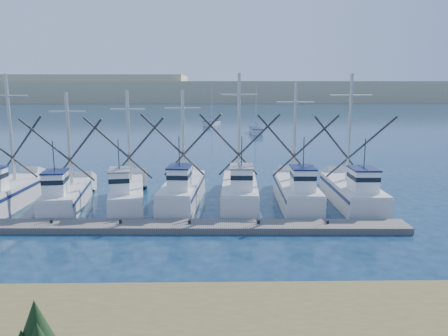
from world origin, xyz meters
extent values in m
plane|color=#0D203C|center=(0.00, 0.00, 0.00)|extent=(500.00, 500.00, 0.00)
cube|color=#68635D|center=(-6.91, 5.51, 0.18)|extent=(27.27, 2.43, 0.36)
cube|color=tan|center=(0.00, 210.00, 5.00)|extent=(360.00, 60.00, 10.00)
cube|color=silver|center=(-18.80, 10.74, 0.73)|extent=(2.78, 8.12, 1.46)
cylinder|color=#B7B2A8|center=(-18.80, 12.11, 5.23)|extent=(0.22, 0.22, 7.55)
cube|color=silver|center=(-14.56, 10.31, 0.65)|extent=(3.09, 7.41, 1.29)
cube|color=white|center=(-14.56, 8.47, 2.04)|extent=(1.50, 1.90, 1.50)
cylinder|color=#B7B2A8|center=(-14.56, 11.54, 4.51)|extent=(0.22, 0.22, 6.44)
cube|color=silver|center=(-10.53, 10.68, 0.68)|extent=(3.47, 8.19, 1.36)
cube|color=white|center=(-10.53, 8.65, 2.11)|extent=(1.56, 2.12, 1.50)
cylinder|color=#B7B2A8|center=(-10.53, 12.04, 4.62)|extent=(0.22, 0.22, 6.52)
cube|color=silver|center=(-6.70, 10.85, 0.77)|extent=(2.92, 8.42, 1.55)
cube|color=white|center=(-6.70, 8.73, 2.30)|extent=(1.47, 2.11, 1.50)
cylinder|color=#B7B2A8|center=(-6.70, 12.26, 4.73)|extent=(0.22, 0.22, 6.36)
cube|color=silver|center=(-2.72, 10.96, 0.76)|extent=(2.80, 8.60, 1.52)
cube|color=white|center=(-2.72, 8.78, 2.27)|extent=(1.48, 2.14, 1.50)
cylinder|color=#B7B2A8|center=(-2.72, 12.41, 5.30)|extent=(0.22, 0.22, 7.55)
cube|color=silver|center=(1.23, 10.70, 0.74)|extent=(2.63, 8.05, 1.48)
cube|color=white|center=(1.23, 8.66, 2.23)|extent=(1.45, 1.99, 1.50)
cylinder|color=#B7B2A8|center=(1.23, 12.07, 4.96)|extent=(0.22, 0.22, 6.96)
cube|color=silver|center=(5.17, 10.81, 0.69)|extent=(2.76, 8.22, 1.37)
cube|color=white|center=(5.17, 8.71, 2.12)|extent=(1.57, 2.01, 1.50)
cylinder|color=#B7B2A8|center=(5.17, 12.21, 5.21)|extent=(0.22, 0.22, 7.67)
cube|color=silver|center=(2.55, 56.69, 0.45)|extent=(1.83, 6.64, 0.90)
cylinder|color=#B7B2A8|center=(2.55, 56.99, 4.50)|extent=(0.12, 0.12, 7.20)
cube|color=silver|center=(-5.20, 71.73, 0.45)|extent=(3.61, 5.35, 0.90)
cylinder|color=#B7B2A8|center=(-5.20, 72.03, 4.50)|extent=(0.12, 0.12, 7.20)
camera|label=1|loc=(-4.36, -18.72, 8.22)|focal=35.00mm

